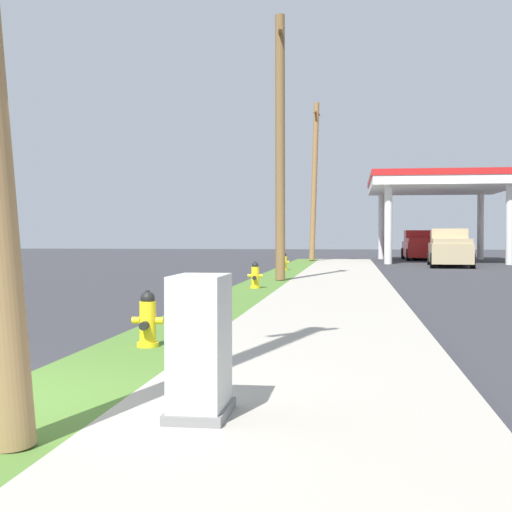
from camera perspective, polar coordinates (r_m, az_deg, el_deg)
grass_verge at (r=6.61m, az=-17.30°, el=-11.78°), size 1.40×80.00×0.12m
sidewalk_slab at (r=6.04m, az=3.48°, el=-12.99°), size 3.20×80.00×0.12m
fire_hydrant_nearest at (r=9.59m, az=-8.60°, el=-5.22°), size 0.42×0.38×0.74m
fire_hydrant_second at (r=20.07m, az=-0.07°, el=-1.65°), size 0.42×0.38×0.74m
fire_hydrant_third at (r=30.78m, az=2.27°, el=-0.52°), size 0.42×0.37×0.74m
utility_pole_midground at (r=23.99m, az=1.93°, el=8.86°), size 0.44×1.40×8.82m
utility_pole_background at (r=43.00m, az=4.65°, el=6.08°), size 0.58×2.09×9.48m
utility_cabinet at (r=5.88m, az=-4.47°, el=-7.51°), size 0.47×0.74×1.15m
car_silver_by_near_pump at (r=42.24m, az=15.19°, el=0.37°), size 1.97×4.51×1.57m
car_teal_by_far_pump at (r=52.62m, az=13.24°, el=0.62°), size 2.03×4.54×1.57m
truck_tan_at_forecourt at (r=38.48m, az=15.13°, el=0.55°), size 2.49×5.53×1.97m
truck_red_on_apron at (r=49.00m, az=12.89°, el=0.78°), size 2.14×5.41×1.97m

